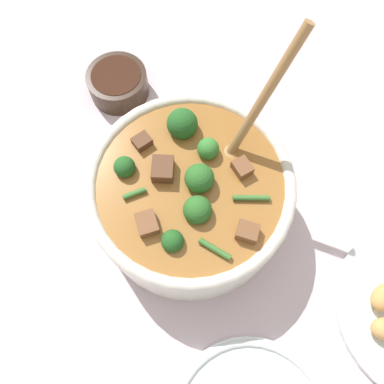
# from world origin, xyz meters

# --- Properties ---
(ground_plane) EXTENTS (4.00, 4.00, 0.00)m
(ground_plane) POSITION_xyz_m (0.00, 0.00, 0.00)
(ground_plane) COLOR silver
(stew_bowl) EXTENTS (0.28, 0.28, 0.28)m
(stew_bowl) POSITION_xyz_m (-0.00, 0.00, 0.07)
(stew_bowl) COLOR white
(stew_bowl) RESTS_ON ground_plane
(condiment_bowl) EXTENTS (0.10, 0.10, 0.05)m
(condiment_bowl) POSITION_xyz_m (-0.22, -0.12, 0.03)
(condiment_bowl) COLOR black
(condiment_bowl) RESTS_ON ground_plane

